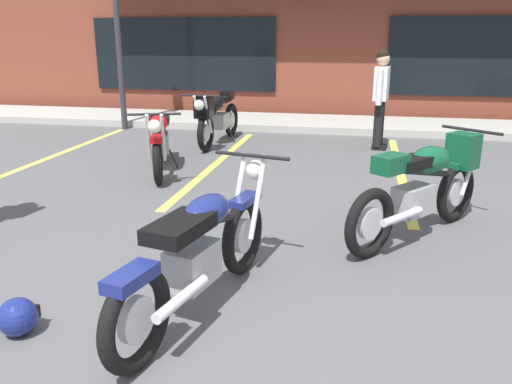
{
  "coord_description": "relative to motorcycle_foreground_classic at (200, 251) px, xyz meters",
  "views": [
    {
      "loc": [
        0.78,
        -0.79,
        1.91
      ],
      "look_at": [
        -0.11,
        3.58,
        0.55
      ],
      "focal_mm": 36.34,
      "sensor_mm": 36.0,
      "label": 1
    }
  ],
  "objects": [
    {
      "name": "helmet_on_pavement",
      "position": [
        -1.09,
        -0.55,
        -0.33
      ],
      "size": [
        0.26,
        0.26,
        0.26
      ],
      "color": "navy",
      "rests_on": "ground_plane"
    },
    {
      "name": "sidewalk_kerb",
      "position": [
        0.27,
        7.97,
        -0.39
      ],
      "size": [
        22.0,
        1.8,
        0.14
      ],
      "primitive_type": "cube",
      "color": "#A8A59E",
      "rests_on": "ground_plane"
    },
    {
      "name": "person_in_black_shirt",
      "position": [
        1.35,
        5.91,
        0.49
      ],
      "size": [
        0.32,
        0.61,
        1.68
      ],
      "color": "black",
      "rests_on": "ground_plane"
    },
    {
      "name": "motorcycle_silver_naked",
      "position": [
        -1.77,
        3.7,
        0.0
      ],
      "size": [
        1.01,
        2.03,
        0.98
      ],
      "color": "black",
      "rests_on": "ground_plane"
    },
    {
      "name": "ground_plane",
      "position": [
        0.27,
        0.98,
        -0.46
      ],
      "size": [
        80.0,
        80.0,
        0.0
      ],
      "primitive_type": "plane",
      "color": "#515154"
    },
    {
      "name": "brick_storefront_building",
      "position": [
        0.27,
        11.96,
        1.44
      ],
      "size": [
        17.69,
        6.53,
        3.79
      ],
      "color": "brown",
      "rests_on": "ground_plane"
    },
    {
      "name": "painted_stall_lines",
      "position": [
        0.27,
        4.37,
        -0.46
      ],
      "size": [
        8.38,
        4.8,
        0.01
      ],
      "color": "#DBCC4C",
      "rests_on": "ground_plane"
    },
    {
      "name": "motorcycle_foreground_classic",
      "position": [
        0.0,
        0.0,
        0.0
      ],
      "size": [
        0.8,
        2.08,
        0.98
      ],
      "color": "black",
      "rests_on": "ground_plane"
    },
    {
      "name": "motorcycle_red_sportbike",
      "position": [
        1.7,
        1.85,
        0.07
      ],
      "size": [
        1.51,
        1.77,
        0.98
      ],
      "color": "black",
      "rests_on": "ground_plane"
    },
    {
      "name": "motorcycle_black_cruiser",
      "position": [
        -1.48,
        5.7,
        0.07
      ],
      "size": [
        0.66,
        2.11,
        0.98
      ],
      "color": "black",
      "rests_on": "ground_plane"
    }
  ]
}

